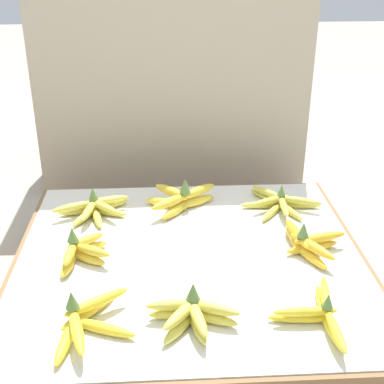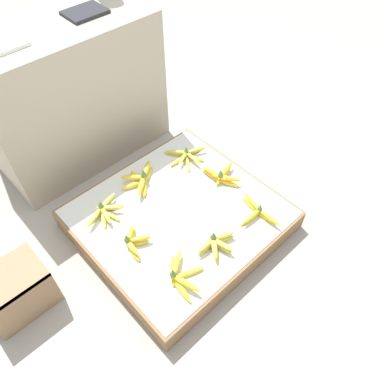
% 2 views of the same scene
% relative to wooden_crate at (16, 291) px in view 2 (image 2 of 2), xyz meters
% --- Properties ---
extents(ground_plane, '(10.00, 10.00, 0.00)m').
position_rel_wooden_crate_xyz_m(ground_plane, '(0.82, -0.16, -0.13)').
color(ground_plane, '#A89E8E').
extents(display_platform, '(0.97, 0.92, 0.13)m').
position_rel_wooden_crate_xyz_m(display_platform, '(0.82, -0.16, -0.06)').
color(display_platform, olive).
rests_on(display_platform, ground_plane).
extents(back_vendor_table, '(1.00, 0.50, 0.82)m').
position_rel_wooden_crate_xyz_m(back_vendor_table, '(0.80, 0.72, 0.28)').
color(back_vendor_table, tan).
rests_on(back_vendor_table, ground_plane).
extents(wooden_crate, '(0.29, 0.21, 0.25)m').
position_rel_wooden_crate_xyz_m(wooden_crate, '(0.00, 0.00, 0.00)').
color(wooden_crate, '#997551').
rests_on(wooden_crate, ground_plane).
extents(banana_bunch_front_left, '(0.18, 0.25, 0.09)m').
position_rel_wooden_crate_xyz_m(banana_bunch_front_left, '(0.57, -0.45, 0.03)').
color(banana_bunch_front_left, yellow).
rests_on(banana_bunch_front_left, display_platform).
extents(banana_bunch_front_midleft, '(0.22, 0.15, 0.10)m').
position_rel_wooden_crate_xyz_m(banana_bunch_front_midleft, '(0.81, -0.45, 0.03)').
color(banana_bunch_front_midleft, '#DBCC4C').
rests_on(banana_bunch_front_midleft, display_platform).
extents(banana_bunch_front_midright, '(0.17, 0.27, 0.08)m').
position_rel_wooden_crate_xyz_m(banana_bunch_front_midright, '(1.10, -0.46, 0.03)').
color(banana_bunch_front_midright, yellow).
rests_on(banana_bunch_front_midright, display_platform).
extents(banana_bunch_middle_left, '(0.14, 0.18, 0.09)m').
position_rel_wooden_crate_xyz_m(banana_bunch_middle_left, '(0.53, -0.17, 0.03)').
color(banana_bunch_middle_left, gold).
rests_on(banana_bunch_middle_left, display_platform).
extents(banana_bunch_middle_midright, '(0.18, 0.24, 0.10)m').
position_rel_wooden_crate_xyz_m(banana_bunch_middle_midright, '(1.15, -0.16, 0.03)').
color(banana_bunch_middle_midright, gold).
rests_on(banana_bunch_middle_midright, display_platform).
extents(banana_bunch_back_left, '(0.24, 0.19, 0.09)m').
position_rel_wooden_crate_xyz_m(banana_bunch_back_left, '(0.54, 0.09, 0.03)').
color(banana_bunch_back_left, '#DBCC4C').
rests_on(banana_bunch_back_left, display_platform).
extents(banana_bunch_back_midleft, '(0.24, 0.21, 0.11)m').
position_rel_wooden_crate_xyz_m(banana_bunch_back_midleft, '(0.80, 0.13, 0.03)').
color(banana_bunch_back_midleft, gold).
rests_on(banana_bunch_back_midleft, display_platform).
extents(banana_bunch_back_midright, '(0.26, 0.24, 0.08)m').
position_rel_wooden_crate_xyz_m(banana_bunch_back_midright, '(1.12, 0.10, 0.02)').
color(banana_bunch_back_midright, gold).
rests_on(banana_bunch_back_midright, display_platform).
extents(foam_tray_dark, '(0.20, 0.16, 0.02)m').
position_rel_wooden_crate_xyz_m(foam_tray_dark, '(0.98, 0.70, 0.70)').
color(foam_tray_dark, '#232328').
rests_on(foam_tray_dark, back_vendor_table).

